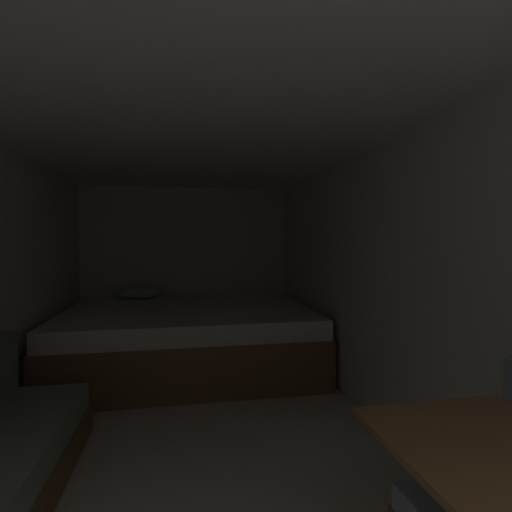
# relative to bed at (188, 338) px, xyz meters

# --- Properties ---
(ground_plane) EXTENTS (7.46, 7.46, 0.00)m
(ground_plane) POSITION_rel_bed_xyz_m (0.00, -1.71, -0.33)
(ground_plane) COLOR beige
(wall_back) EXTENTS (2.78, 0.05, 2.07)m
(wall_back) POSITION_rel_bed_xyz_m (0.00, 1.05, 0.71)
(wall_back) COLOR silver
(wall_back) RESTS_ON ground
(wall_right) EXTENTS (0.05, 5.46, 2.07)m
(wall_right) POSITION_rel_bed_xyz_m (1.37, -1.71, 0.71)
(wall_right) COLOR silver
(wall_right) RESTS_ON ground
(ceiling_slab) EXTENTS (2.78, 5.46, 0.05)m
(ceiling_slab) POSITION_rel_bed_xyz_m (0.00, -1.71, 1.77)
(ceiling_slab) COLOR white
(ceiling_slab) RESTS_ON wall_left
(bed) EXTENTS (2.56, 1.95, 0.80)m
(bed) POSITION_rel_bed_xyz_m (0.00, 0.00, 0.00)
(bed) COLOR brown
(bed) RESTS_ON ground
(dinette_table) EXTENTS (0.61, 0.72, 0.78)m
(dinette_table) POSITION_rel_bed_xyz_m (0.83, -3.33, 0.34)
(dinette_table) COLOR olive
(dinette_table) RESTS_ON ground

